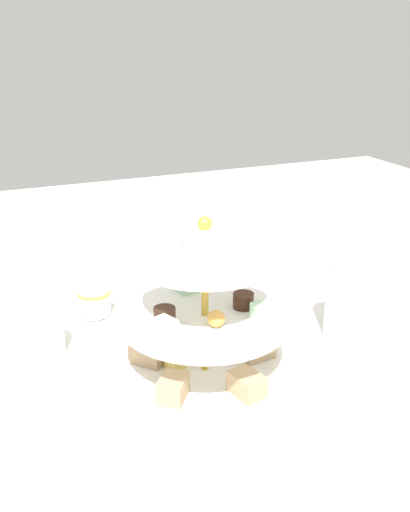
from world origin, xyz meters
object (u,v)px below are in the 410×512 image
Objects in this scene: water_glass_tall_right at (347,300)px; butter_knife_left at (375,498)px; teacup_with_saucer at (95,304)px; water_glass_short_left at (43,334)px; butter_knife_right at (205,288)px; tiered_serving_stand at (205,331)px.

water_glass_tall_right reaches higher than butter_knife_left.
water_glass_tall_right is 0.43m from teacup_with_saucer.
water_glass_short_left is 0.42× the size of butter_knife_right.
tiered_serving_stand is 1.71× the size of butter_knife_right.
tiered_serving_stand is 2.20× the size of water_glass_tall_right.
water_glass_short_left is 0.79× the size of teacup_with_saucer.
tiered_serving_stand reaches higher than teacup_with_saucer.
water_glass_tall_right is at bearing 163.95° from water_glass_short_left.
water_glass_short_left is at bearing 43.40° from teacup_with_saucer.
butter_knife_left is at bearing 59.96° from water_glass_tall_right.
water_glass_tall_right is at bearing 56.58° from butter_knife_left.
water_glass_tall_right is 0.30m from butter_knife_right.
tiered_serving_stand is 3.23× the size of teacup_with_saucer.
butter_knife_left is at bearing 103.90° from tiered_serving_stand.
teacup_with_saucer is at bearing 104.65° from butter_knife_left.
water_glass_tall_right is 0.37m from butter_knife_left.
water_glass_tall_right is at bearing -175.97° from tiered_serving_stand.
teacup_with_saucer is 0.57m from butter_knife_left.
water_glass_tall_right reaches higher than water_glass_short_left.
water_glass_short_left is at bearing 118.60° from butter_knife_left.
teacup_with_saucer is at bearing 33.44° from butter_knife_right.
teacup_with_saucer is (-0.10, -0.10, -0.01)m from water_glass_short_left.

